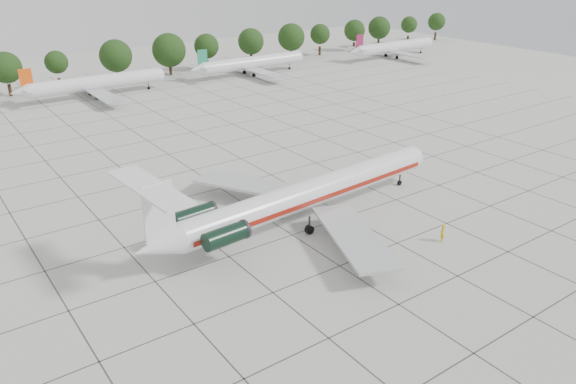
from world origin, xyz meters
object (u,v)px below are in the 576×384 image
ground_crew (442,233)px  main_airliner (299,197)px  bg_airliner_c (96,83)px  bg_airliner_d (252,63)px  bg_airliner_e (394,47)px

ground_crew → main_airliner: bearing=-94.9°
bg_airliner_c → ground_crew: bearing=-83.8°
bg_airliner_d → bg_airliner_e: (45.51, -3.31, 0.00)m
ground_crew → bg_airliner_c: (-9.20, 84.22, 1.90)m
ground_crew → bg_airliner_c: 84.74m
main_airliner → bg_airliner_c: size_ratio=1.45×
bg_airliner_d → bg_airliner_c: bearing=179.5°
bg_airliner_c → bg_airliner_d: size_ratio=1.00×
bg_airliner_d → ground_crew: bearing=-109.0°
bg_airliner_c → bg_airliner_d: bearing=-0.5°
bg_airliner_d → bg_airliner_e: size_ratio=1.00×
ground_crew → bg_airliner_d: (28.92, 83.88, 1.90)m
main_airliner → ground_crew: main_airliner is taller
ground_crew → bg_airliner_d: bg_airliner_d is taller
main_airliner → bg_airliner_c: bearing=85.0°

